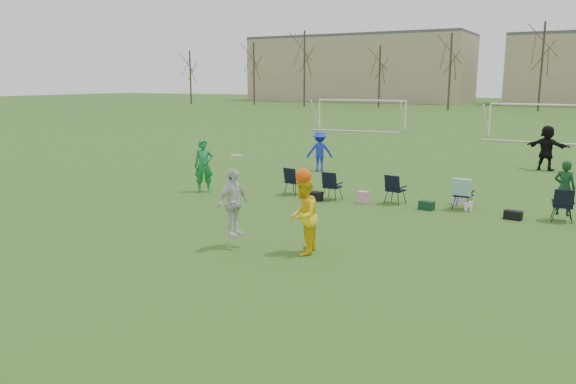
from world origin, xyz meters
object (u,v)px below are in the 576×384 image
Objects in this scene: goal_left at (361,106)px; goal_mid at (547,112)px; fielder_green_near at (204,166)px; fielder_black at (547,148)px; fielder_blue at (320,151)px; center_contest at (277,210)px.

goal_mid is at bearing -13.13° from goal_left.
fielder_black reaches higher than fielder_green_near.
center_contest is (4.38, -11.40, 0.11)m from fielder_blue.
center_contest is 30.59m from goal_mid.
center_contest reaches higher than fielder_green_near.
fielder_green_near is 27.04m from goal_mid.
fielder_black is 17.10m from center_contest.
fielder_blue is at bearing 111.02° from center_contest.
goal_left is 14.14m from goal_mid.
goal_mid is at bearing 83.80° from center_contest.
center_contest reaches higher than fielder_black.
fielder_green_near reaches higher than fielder_blue.
fielder_black reaches higher than fielder_blue.
goal_left is at bearing 175.87° from goal_mid.
goal_left reaches higher than fielder_green_near.
fielder_black is at bearing -81.20° from goal_mid.
fielder_blue is 10.22m from fielder_black.
fielder_black is at bearing -51.34° from goal_left.
goal_mid is at bearing -142.11° from fielder_blue.
goal_mid reaches higher than center_contest.
center_contest is at bearing -92.20° from goal_mid.
center_contest is at bearing -76.73° from goal_left.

